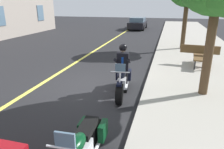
% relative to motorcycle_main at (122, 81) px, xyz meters
% --- Properties ---
extents(ground_plane, '(80.00, 80.00, 0.00)m').
position_rel_motorcycle_main_xyz_m(ground_plane, '(-0.35, -1.27, -0.45)').
color(ground_plane, black).
extents(sidewalk_curb, '(60.00, 5.00, 0.15)m').
position_rel_motorcycle_main_xyz_m(sidewalk_curb, '(-0.35, 3.23, -0.38)').
color(sidewalk_curb, '#9E998E').
rests_on(sidewalk_curb, ground_plane).
extents(lane_center_stripe, '(60.00, 0.16, 0.01)m').
position_rel_motorcycle_main_xyz_m(lane_center_stripe, '(-0.35, -3.27, -0.45)').
color(lane_center_stripe, '#E5DB4C').
rests_on(lane_center_stripe, ground_plane).
extents(motorcycle_main, '(2.22, 0.76, 1.26)m').
position_rel_motorcycle_main_xyz_m(motorcycle_main, '(0.00, 0.00, 0.00)').
color(motorcycle_main, black).
rests_on(motorcycle_main, ground_plane).
extents(rider_main, '(0.67, 0.60, 1.74)m').
position_rel_motorcycle_main_xyz_m(rider_main, '(-0.19, -0.03, 0.58)').
color(rider_main, black).
rests_on(rider_main, ground_plane).
extents(car_dark, '(4.60, 1.92, 1.40)m').
position_rel_motorcycle_main_xyz_m(car_dark, '(-19.28, -2.30, 0.24)').
color(car_dark, black).
rests_on(car_dark, ground_plane).
extents(bench_sidewalk, '(1.84, 1.80, 0.95)m').
position_rel_motorcycle_main_xyz_m(bench_sidewalk, '(-3.94, 2.94, 0.26)').
color(bench_sidewalk, brown).
rests_on(bench_sidewalk, sidewalk_curb).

